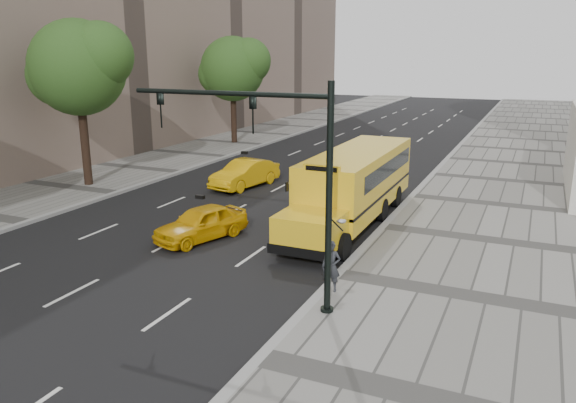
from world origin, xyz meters
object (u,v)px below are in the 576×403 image
at_px(school_bus, 356,180).
at_px(taxi_near, 201,223).
at_px(pedestrian, 331,266).
at_px(traffic_signal, 280,167).
at_px(taxi_far, 245,174).
at_px(tree_c, 234,68).
at_px(tree_b, 79,67).

relative_size(school_bus, taxi_near, 2.98).
xyz_separation_m(pedestrian, traffic_signal, (-1.03, -1.33, 3.17)).
xyz_separation_m(school_bus, taxi_far, (-7.29, 3.48, -1.04)).
relative_size(tree_c, pedestrian, 5.33).
bearing_deg(traffic_signal, tree_c, 121.86).
bearing_deg(tree_c, school_bus, -46.97).
xyz_separation_m(tree_c, taxi_near, (10.26, -20.93, -5.18)).
distance_m(taxi_near, pedestrian, 6.98).
relative_size(tree_c, school_bus, 0.71).
height_order(tree_c, traffic_signal, tree_c).
bearing_deg(taxi_near, school_bus, 65.78).
bearing_deg(pedestrian, taxi_far, 118.09).
bearing_deg(taxi_far, tree_b, -145.03).
distance_m(taxi_near, traffic_signal, 7.59).
bearing_deg(school_bus, tree_c, 133.03).
relative_size(tree_b, pedestrian, 5.65).
bearing_deg(school_bus, tree_b, -180.00).
xyz_separation_m(school_bus, traffic_signal, (0.69, -9.13, 2.33)).
bearing_deg(tree_c, taxi_far, -58.61).
relative_size(school_bus, traffic_signal, 1.81).
distance_m(school_bus, taxi_near, 6.88).
bearing_deg(pedestrian, tree_b, 144.34).
bearing_deg(taxi_near, traffic_signal, -19.12).
bearing_deg(taxi_near, pedestrian, -5.12).
height_order(tree_b, pedestrian, tree_b).
height_order(tree_c, taxi_far, tree_c).
distance_m(tree_c, taxi_far, 15.50).
bearing_deg(tree_b, taxi_far, 24.52).
bearing_deg(pedestrian, traffic_signal, -138.29).
height_order(taxi_near, taxi_far, taxi_far).
height_order(taxi_near, pedestrian, pedestrian).
xyz_separation_m(tree_b, taxi_near, (10.26, -4.96, -5.67)).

